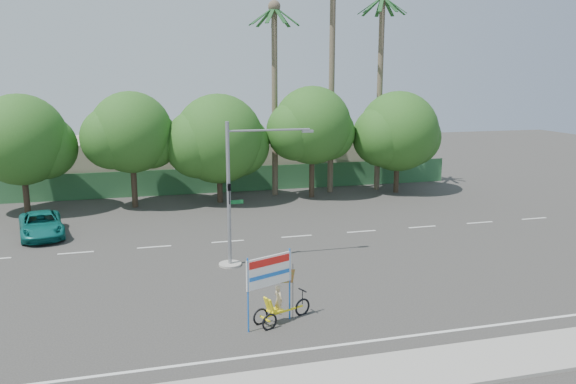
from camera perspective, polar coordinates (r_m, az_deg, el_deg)
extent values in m
plane|color=#33302D|center=(24.61, 1.45, -9.92)|extent=(120.00, 120.00, 0.00)
cube|color=gray|center=(18.21, 8.42, -18.10)|extent=(50.00, 2.40, 0.12)
cube|color=#336B3D|center=(44.65, -6.30, 1.25)|extent=(38.00, 0.08, 2.00)
cube|color=#BCAE95|center=(48.59, -18.89, 2.74)|extent=(12.00, 8.00, 4.00)
cube|color=#BCAE95|center=(50.60, 1.91, 3.47)|extent=(14.00, 8.00, 3.60)
cylinder|color=#473828|center=(41.30, -25.12, 0.42)|extent=(0.40, 0.40, 3.52)
sphere|color=#224E17|center=(40.86, -25.51, 4.82)|extent=(6.00, 6.00, 6.00)
sphere|color=#224E17|center=(40.98, -23.51, 4.22)|extent=(4.32, 4.32, 4.32)
cylinder|color=#473828|center=(40.59, -15.38, 1.09)|extent=(0.40, 0.40, 3.74)
sphere|color=#224E17|center=(40.13, -15.65, 5.87)|extent=(5.60, 5.60, 5.60)
sphere|color=#224E17|center=(40.49, -13.81, 5.16)|extent=(4.03, 4.03, 4.03)
sphere|color=#224E17|center=(39.95, -17.44, 5.25)|extent=(4.26, 4.26, 4.26)
cylinder|color=#473828|center=(40.99, -6.96, 1.22)|extent=(0.40, 0.40, 3.30)
sphere|color=#224E17|center=(40.55, -7.06, 5.39)|extent=(6.40, 6.40, 6.40)
sphere|color=#224E17|center=(41.13, -5.11, 4.78)|extent=(4.61, 4.61, 4.61)
sphere|color=#224E17|center=(40.17, -9.05, 4.84)|extent=(4.86, 4.86, 4.86)
cylinder|color=#473828|center=(42.44, 2.43, 2.05)|extent=(0.40, 0.40, 3.87)
sphere|color=#224E17|center=(41.99, 2.47, 6.79)|extent=(5.80, 5.80, 5.80)
sphere|color=#224E17|center=(42.74, 4.03, 6.03)|extent=(4.18, 4.18, 4.18)
sphere|color=#224E17|center=(41.42, 0.84, 6.24)|extent=(4.41, 4.41, 4.41)
cylinder|color=#473828|center=(45.03, 10.97, 2.12)|extent=(0.40, 0.40, 3.43)
sphere|color=#224E17|center=(44.63, 11.13, 6.07)|extent=(6.20, 6.20, 6.20)
sphere|color=#224E17|center=(45.57, 12.52, 5.44)|extent=(4.46, 4.46, 4.46)
sphere|color=#224E17|center=(43.84, 9.61, 5.62)|extent=(4.71, 4.71, 4.71)
cylinder|color=#70604C|center=(43.89, 4.46, 10.96)|extent=(0.44, 0.44, 17.00)
cylinder|color=#70604C|center=(45.39, 9.28, 9.60)|extent=(0.44, 0.44, 15.00)
cube|color=#1C4C21|center=(46.05, 10.70, 18.11)|extent=(1.91, 0.28, 1.36)
cube|color=#1C4C21|center=(46.51, 10.11, 18.07)|extent=(1.65, 1.44, 1.36)
cube|color=#1C4C21|center=(46.57, 9.28, 18.09)|extent=(0.61, 1.93, 1.36)
cube|color=#1C4C21|center=(46.22, 8.58, 18.16)|extent=(1.20, 1.80, 1.36)
cube|color=#1C4C21|center=(45.61, 8.33, 18.25)|extent=(1.89, 0.92, 1.36)
cube|color=#1C4C21|center=(45.02, 8.67, 18.33)|extent=(1.89, 0.92, 1.36)
cube|color=#1C4C21|center=(44.73, 9.45, 18.35)|extent=(1.20, 1.80, 1.36)
cube|color=#1C4C21|center=(44.89, 10.29, 18.30)|extent=(0.61, 1.93, 1.36)
cube|color=#1C4C21|center=(45.42, 10.78, 18.20)|extent=(1.65, 1.44, 1.36)
cylinder|color=#70604C|center=(42.67, -1.36, 8.95)|extent=(0.44, 0.44, 14.00)
sphere|color=#70604C|center=(42.90, -1.41, 18.33)|extent=(0.90, 0.90, 0.90)
cube|color=#1C4C21|center=(43.06, -0.13, 17.43)|extent=(1.91, 0.28, 1.36)
cube|color=#1C4C21|center=(43.59, -0.63, 17.36)|extent=(1.65, 1.44, 1.36)
cube|color=#1C4C21|center=(43.77, -1.48, 17.33)|extent=(0.61, 1.93, 1.36)
cube|color=#1C4C21|center=(43.51, -2.30, 17.36)|extent=(1.20, 1.80, 1.36)
cube|color=#1C4C21|center=(42.95, -2.71, 17.43)|extent=(1.89, 0.92, 1.36)
cube|color=#1C4C21|center=(42.32, -2.52, 17.51)|extent=(1.89, 0.92, 1.36)
cube|color=#1C4C21|center=(41.93, -1.79, 17.57)|extent=(1.20, 1.80, 1.36)
cube|color=#1C4C21|center=(41.97, -0.87, 17.57)|extent=(0.61, 1.93, 1.36)
cube|color=#1C4C21|center=(42.42, -0.21, 17.51)|extent=(1.65, 1.44, 1.36)
cylinder|color=gray|center=(27.75, -5.90, -7.31)|extent=(1.10, 1.10, 0.10)
cylinder|color=gray|center=(26.83, -6.05, -0.33)|extent=(0.18, 0.18, 7.00)
cylinder|color=gray|center=(26.73, -1.93, 6.31)|extent=(4.00, 0.10, 0.10)
cube|color=gray|center=(27.23, 1.99, 6.19)|extent=(0.55, 0.20, 0.12)
imported|color=black|center=(26.59, -5.98, -0.21)|extent=(0.16, 0.20, 1.00)
cube|color=#14662D|center=(26.96, -5.30, -1.02)|extent=(0.70, 0.04, 0.18)
torus|color=black|center=(22.13, 1.47, -11.61)|extent=(0.68, 0.34, 0.70)
torus|color=black|center=(21.39, -2.81, -12.54)|extent=(0.64, 0.32, 0.66)
torus|color=black|center=(20.96, -1.89, -13.07)|extent=(0.64, 0.32, 0.66)
cube|color=yellow|center=(21.61, -0.39, -12.02)|extent=(1.65, 0.72, 0.06)
cube|color=yellow|center=(21.17, -2.35, -12.75)|extent=(0.29, 0.60, 0.05)
cube|color=yellow|center=(21.33, -1.31, -11.94)|extent=(0.64, 0.60, 0.06)
cube|color=yellow|center=(21.06, -1.94, -11.39)|extent=(0.38, 0.49, 0.56)
cylinder|color=black|center=(21.97, 1.48, -10.62)|extent=(0.04, 0.04, 0.57)
cube|color=black|center=(21.86, 1.48, -9.94)|extent=(0.21, 0.45, 0.04)
imported|color=#CCB284|center=(21.26, -0.97, -10.86)|extent=(0.40, 0.48, 1.12)
cylinder|color=blue|center=(20.37, -4.09, -10.45)|extent=(0.08, 0.08, 2.80)
cylinder|color=blue|center=(21.36, 0.17, -9.34)|extent=(0.08, 0.08, 2.80)
cube|color=white|center=(20.59, -1.92, -8.01)|extent=(1.84, 0.79, 1.14)
cube|color=red|center=(20.44, -1.87, -7.08)|extent=(1.64, 0.68, 0.27)
cube|color=blue|center=(20.62, -1.86, -8.45)|extent=(1.64, 0.68, 0.15)
cylinder|color=black|center=(21.56, 0.50, -10.02)|extent=(0.03, 0.03, 2.18)
cube|color=red|center=(21.12, -0.29, -8.54)|extent=(0.86, 0.37, 0.68)
imported|color=#0F6962|center=(35.22, -23.77, -3.06)|extent=(3.20, 5.29, 1.37)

